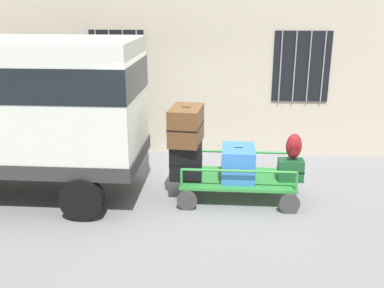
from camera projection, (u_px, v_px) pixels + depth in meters
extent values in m
plane|color=gray|center=(191.00, 194.00, 8.07)|extent=(40.00, 40.00, 0.00)
cube|color=#BCB29E|center=(200.00, 41.00, 9.66)|extent=(12.00, 0.30, 5.00)
cube|color=black|center=(118.00, 65.00, 9.78)|extent=(1.20, 0.04, 1.50)
cylinder|color=gray|center=(97.00, 65.00, 9.77)|extent=(0.03, 0.03, 1.50)
cylinder|color=gray|center=(111.00, 65.00, 9.75)|extent=(0.03, 0.03, 1.50)
cylinder|color=gray|center=(124.00, 65.00, 9.73)|extent=(0.03, 0.03, 1.50)
cylinder|color=gray|center=(137.00, 65.00, 9.71)|extent=(0.03, 0.03, 1.50)
cube|color=black|center=(302.00, 67.00, 9.49)|extent=(1.20, 0.04, 1.50)
cylinder|color=gray|center=(281.00, 67.00, 9.49)|extent=(0.03, 0.03, 1.50)
cylinder|color=gray|center=(295.00, 67.00, 9.47)|extent=(0.03, 0.03, 1.50)
cylinder|color=gray|center=(309.00, 67.00, 9.45)|extent=(0.03, 0.03, 1.50)
cylinder|color=gray|center=(323.00, 67.00, 9.42)|extent=(0.03, 0.03, 1.50)
cube|color=silver|center=(13.00, 102.00, 7.60)|extent=(4.36, 1.83, 2.12)
cube|color=black|center=(9.00, 76.00, 7.46)|extent=(4.38, 1.85, 0.55)
cube|color=#2D2D30|center=(19.00, 153.00, 7.89)|extent=(4.40, 1.87, 0.24)
cylinder|color=black|center=(82.00, 199.00, 7.06)|extent=(0.70, 0.22, 0.70)
cube|color=#2D8438|center=(237.00, 179.00, 7.82)|extent=(1.97, 1.04, 0.05)
cylinder|color=#383838|center=(289.00, 204.00, 7.31)|extent=(0.34, 0.06, 0.34)
cylinder|color=#383838|center=(282.00, 179.00, 8.33)|extent=(0.34, 0.06, 0.34)
cylinder|color=#383838|center=(187.00, 200.00, 7.43)|extent=(0.34, 0.06, 0.34)
cylinder|color=#383838|center=(192.00, 176.00, 8.45)|extent=(0.34, 0.06, 0.34)
cylinder|color=#2D8438|center=(297.00, 181.00, 7.24)|extent=(0.04, 0.04, 0.31)
cylinder|color=#2D8438|center=(289.00, 161.00, 8.15)|extent=(0.04, 0.04, 0.31)
cylinder|color=#2D8438|center=(181.00, 178.00, 7.37)|extent=(0.04, 0.04, 0.31)
cylinder|color=#2D8438|center=(186.00, 158.00, 8.28)|extent=(0.04, 0.04, 0.31)
cylinder|color=#2D8438|center=(239.00, 171.00, 7.26)|extent=(1.89, 0.04, 0.04)
cylinder|color=#2D8438|center=(237.00, 152.00, 8.17)|extent=(1.89, 0.04, 0.04)
cube|color=black|center=(186.00, 160.00, 7.75)|extent=(0.58, 0.56, 0.61)
cube|color=black|center=(186.00, 160.00, 7.75)|extent=(0.59, 0.57, 0.02)
cube|color=black|center=(186.00, 144.00, 7.66)|extent=(0.16, 0.04, 0.02)
cube|color=brown|center=(186.00, 125.00, 7.58)|extent=(0.58, 0.84, 0.63)
cube|color=black|center=(186.00, 125.00, 7.58)|extent=(0.59, 0.85, 0.02)
cube|color=black|center=(186.00, 108.00, 7.49)|extent=(0.16, 0.05, 0.02)
cube|color=#3372C6|center=(238.00, 163.00, 7.69)|extent=(0.57, 0.71, 0.56)
cube|color=black|center=(238.00, 163.00, 7.69)|extent=(0.58, 0.72, 0.02)
cube|color=black|center=(239.00, 148.00, 7.60)|extent=(0.16, 0.03, 0.02)
cube|color=#194C28|center=(290.00, 170.00, 7.65)|extent=(0.43, 0.28, 0.37)
cube|color=black|center=(290.00, 170.00, 7.65)|extent=(0.44, 0.29, 0.02)
cube|color=black|center=(291.00, 160.00, 7.60)|extent=(0.15, 0.03, 0.02)
ellipsoid|color=maroon|center=(294.00, 146.00, 7.59)|extent=(0.27, 0.19, 0.44)
cube|color=maroon|center=(294.00, 150.00, 7.51)|extent=(0.14, 0.06, 0.15)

